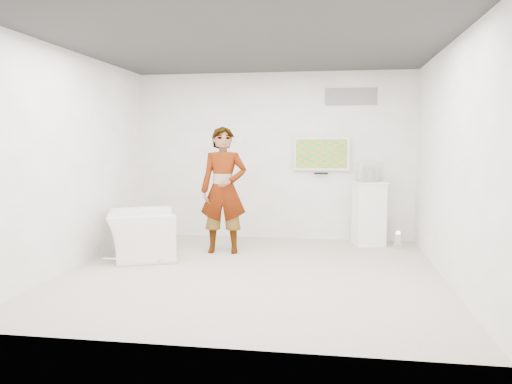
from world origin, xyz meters
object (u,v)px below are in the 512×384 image
tv (321,154)px  armchair (142,234)px  person (224,190)px  floor_uplight (398,240)px  pedestal (369,213)px

tv → armchair: 3.44m
person → tv: bearing=34.2°
armchair → floor_uplight: bearing=-93.6°
pedestal → person: bearing=-157.4°
floor_uplight → person: bearing=-165.7°
tv → floor_uplight: 2.00m
person → armchair: size_ratio=1.80×
armchair → pedestal: (3.47, 1.54, 0.18)m
pedestal → armchair: bearing=-156.1°
person → armchair: 1.43m
tv → armchair: bearing=-144.9°
pedestal → floor_uplight: pedestal is taller
tv → pedestal: 1.34m
pedestal → floor_uplight: size_ratio=3.94×
armchair → pedestal: size_ratio=1.02×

